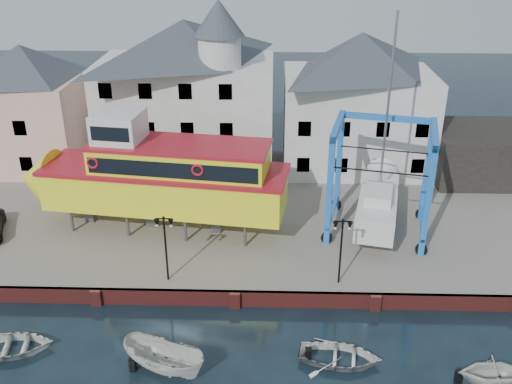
{
  "coord_description": "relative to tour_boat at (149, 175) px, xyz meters",
  "views": [
    {
      "loc": [
        2.02,
        -26.67,
        20.15
      ],
      "look_at": [
        1.0,
        7.0,
        4.0
      ],
      "focal_mm": 40.0,
      "sensor_mm": 36.0,
      "label": 1
    }
  ],
  "objects": [
    {
      "name": "motorboat_c",
      "position": [
        18.81,
        -13.32,
        -4.81
      ],
      "size": [
        3.6,
        3.17,
        1.8
      ],
      "primitive_type": "imported",
      "rotation": [
        0.0,
        0.0,
        1.64
      ],
      "color": "silver",
      "rests_on": "ground"
    },
    {
      "name": "quay_wall",
      "position": [
        6.13,
        -7.54,
        -4.31
      ],
      "size": [
        44.0,
        0.47,
        1.0
      ],
      "color": "maroon",
      "rests_on": "ground"
    },
    {
      "name": "building_white_right",
      "position": [
        15.13,
        11.35,
        1.79
      ],
      "size": [
        12.0,
        8.0,
        11.2
      ],
      "color": "#BDBDBD",
      "rests_on": "hardstanding"
    },
    {
      "name": "hardstanding",
      "position": [
        6.13,
        3.36,
        -4.31
      ],
      "size": [
        44.0,
        22.0,
        1.0
      ],
      "primitive_type": "cube",
      "color": "slate",
      "rests_on": "ground"
    },
    {
      "name": "motorboat_a",
      "position": [
        3.01,
        -12.88,
        -4.81
      ],
      "size": [
        4.88,
        3.45,
        1.77
      ],
      "primitive_type": "imported",
      "rotation": [
        0.0,
        0.0,
        1.15
      ],
      "color": "silver",
      "rests_on": "ground"
    },
    {
      "name": "motorboat_d",
      "position": [
        -5.15,
        -11.71,
        -4.81
      ],
      "size": [
        4.64,
        3.65,
        0.87
      ],
      "primitive_type": "imported",
      "rotation": [
        0.0,
        0.0,
        1.74
      ],
      "color": "silver",
      "rests_on": "ground"
    },
    {
      "name": "lamp_post_right",
      "position": [
        12.13,
        -6.44,
        -0.63
      ],
      "size": [
        1.12,
        0.32,
        4.2
      ],
      "color": "black",
      "rests_on": "hardstanding"
    },
    {
      "name": "ground",
      "position": [
        6.13,
        -7.64,
        -4.81
      ],
      "size": [
        140.0,
        140.0,
        0.0
      ],
      "primitive_type": "plane",
      "color": "black",
      "rests_on": "ground"
    },
    {
      "name": "lamp_post_left",
      "position": [
        2.13,
        -6.44,
        -0.63
      ],
      "size": [
        1.12,
        0.32,
        4.2
      ],
      "color": "black",
      "rests_on": "hardstanding"
    },
    {
      "name": "motorboat_b",
      "position": [
        11.72,
        -11.96,
        -4.81
      ],
      "size": [
        4.55,
        3.56,
        0.86
      ],
      "primitive_type": "imported",
      "rotation": [
        0.0,
        0.0,
        1.42
      ],
      "color": "silver",
      "rests_on": "ground"
    },
    {
      "name": "travel_lift",
      "position": [
        15.44,
        0.68,
        -1.41
      ],
      "size": [
        7.69,
        9.82,
        14.38
      ],
      "rotation": [
        0.0,
        0.0,
        -0.22
      ],
      "color": "blue",
      "rests_on": "hardstanding"
    },
    {
      "name": "tour_boat",
      "position": [
        0.0,
        0.0,
        0.0
      ],
      "size": [
        18.97,
        6.89,
        8.07
      ],
      "rotation": [
        0.0,
        0.0,
        -0.14
      ],
      "color": "#59595E",
      "rests_on": "hardstanding"
    },
    {
      "name": "building_pink",
      "position": [
        -11.87,
        10.36,
        1.34
      ],
      "size": [
        8.0,
        7.0,
        10.3
      ],
      "color": "#D6A995",
      "rests_on": "hardstanding"
    },
    {
      "name": "shed_dark",
      "position": [
        25.13,
        9.36,
        -1.81
      ],
      "size": [
        8.0,
        7.0,
        4.0
      ],
      "primitive_type": "cube",
      "color": "black",
      "rests_on": "hardstanding"
    },
    {
      "name": "building_white_main",
      "position": [
        1.26,
        10.75,
        2.53
      ],
      "size": [
        14.0,
        8.3,
        14.0
      ],
      "color": "#BDBDBD",
      "rests_on": "hardstanding"
    }
  ]
}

